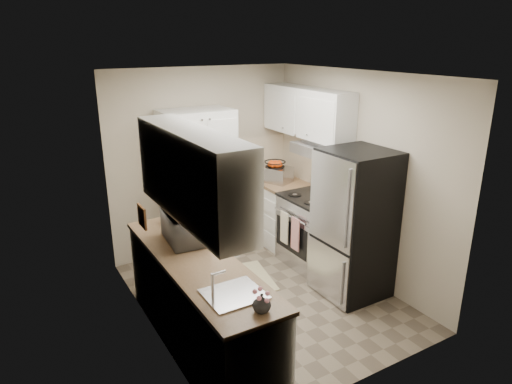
{
  "coord_description": "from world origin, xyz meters",
  "views": [
    {
      "loc": [
        -2.43,
        -3.93,
        2.82
      ],
      "look_at": [
        -0.02,
        0.15,
        1.23
      ],
      "focal_mm": 32.0,
      "sensor_mm": 36.0,
      "label": 1
    }
  ],
  "objects_px": {
    "electric_range": "(312,230)",
    "toaster_oven": "(277,174)",
    "microwave": "(186,227)",
    "wine_bottle": "(163,213)",
    "refrigerator": "(355,224)",
    "pantry_cabinet": "(199,187)"
  },
  "relations": [
    {
      "from": "pantry_cabinet",
      "to": "electric_range",
      "type": "relative_size",
      "value": 1.77
    },
    {
      "from": "refrigerator",
      "to": "wine_bottle",
      "type": "relative_size",
      "value": 6.62
    },
    {
      "from": "refrigerator",
      "to": "microwave",
      "type": "xyz_separation_m",
      "value": [
        -1.86,
        0.4,
        0.22
      ]
    },
    {
      "from": "wine_bottle",
      "to": "toaster_oven",
      "type": "distance_m",
      "value": 2.02
    },
    {
      "from": "pantry_cabinet",
      "to": "refrigerator",
      "type": "height_order",
      "value": "pantry_cabinet"
    },
    {
      "from": "electric_range",
      "to": "wine_bottle",
      "type": "xyz_separation_m",
      "value": [
        -1.94,
        0.13,
        0.57
      ]
    },
    {
      "from": "refrigerator",
      "to": "microwave",
      "type": "bearing_deg",
      "value": 167.79
    },
    {
      "from": "microwave",
      "to": "wine_bottle",
      "type": "distance_m",
      "value": 0.53
    },
    {
      "from": "electric_range",
      "to": "toaster_oven",
      "type": "height_order",
      "value": "toaster_oven"
    },
    {
      "from": "wine_bottle",
      "to": "toaster_oven",
      "type": "bearing_deg",
      "value": 19.39
    },
    {
      "from": "toaster_oven",
      "to": "microwave",
      "type": "bearing_deg",
      "value": -171.67
    },
    {
      "from": "electric_range",
      "to": "wine_bottle",
      "type": "distance_m",
      "value": 2.03
    },
    {
      "from": "electric_range",
      "to": "toaster_oven",
      "type": "bearing_deg",
      "value": 92.57
    },
    {
      "from": "refrigerator",
      "to": "pantry_cabinet",
      "type": "bearing_deg",
      "value": 123.46
    },
    {
      "from": "pantry_cabinet",
      "to": "electric_range",
      "type": "distance_m",
      "value": 1.58
    },
    {
      "from": "toaster_oven",
      "to": "pantry_cabinet",
      "type": "bearing_deg",
      "value": 149.21
    },
    {
      "from": "pantry_cabinet",
      "to": "toaster_oven",
      "type": "height_order",
      "value": "pantry_cabinet"
    },
    {
      "from": "electric_range",
      "to": "toaster_oven",
      "type": "relative_size",
      "value": 3.04
    },
    {
      "from": "refrigerator",
      "to": "wine_bottle",
      "type": "distance_m",
      "value": 2.13
    },
    {
      "from": "microwave",
      "to": "refrigerator",
      "type": "bearing_deg",
      "value": -96.96
    },
    {
      "from": "microwave",
      "to": "toaster_oven",
      "type": "bearing_deg",
      "value": -52.05
    },
    {
      "from": "refrigerator",
      "to": "toaster_oven",
      "type": "bearing_deg",
      "value": 90.04
    }
  ]
}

